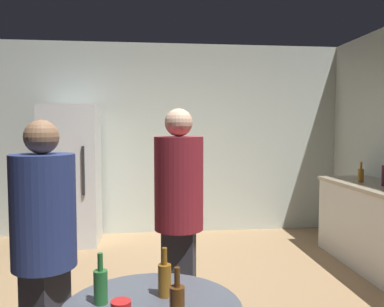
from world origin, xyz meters
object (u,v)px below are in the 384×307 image
(refrigerator, at_px, (71,175))
(beer_bottle_brown, at_px, (177,303))
(beer_bottle_green, at_px, (101,285))
(beer_bottle_on_counter, at_px, (361,175))
(person_in_maroon_shirt, at_px, (179,208))
(beer_bottle_amber, at_px, (165,279))
(person_in_navy_shirt, at_px, (44,241))

(refrigerator, bearing_deg, beer_bottle_brown, -73.05)
(refrigerator, bearing_deg, beer_bottle_green, -77.11)
(beer_bottle_on_counter, relative_size, person_in_maroon_shirt, 0.14)
(beer_bottle_green, bearing_deg, person_in_maroon_shirt, 65.81)
(beer_bottle_amber, xyz_separation_m, person_in_navy_shirt, (-0.63, 0.36, 0.09))
(beer_bottle_brown, xyz_separation_m, beer_bottle_green, (-0.33, 0.21, 0.00))
(beer_bottle_on_counter, xyz_separation_m, person_in_maroon_shirt, (-2.17, -1.46, -0.02))
(refrigerator, xyz_separation_m, beer_bottle_amber, (1.08, -3.41, -0.08))
(refrigerator, xyz_separation_m, beer_bottle_on_counter, (3.38, -1.06, 0.08))
(refrigerator, xyz_separation_m, person_in_maroon_shirt, (1.21, -2.51, 0.06))
(beer_bottle_green, height_order, person_in_maroon_shirt, person_in_maroon_shirt)
(beer_bottle_on_counter, distance_m, beer_bottle_green, 3.53)
(refrigerator, height_order, beer_bottle_green, refrigerator)
(beer_bottle_on_counter, height_order, person_in_navy_shirt, person_in_navy_shirt)
(beer_bottle_amber, distance_m, beer_bottle_brown, 0.26)
(beer_bottle_amber, bearing_deg, beer_bottle_on_counter, 45.66)
(person_in_navy_shirt, bearing_deg, beer_bottle_green, -23.90)
(beer_bottle_brown, relative_size, person_in_maroon_shirt, 0.14)
(refrigerator, relative_size, beer_bottle_on_counter, 7.83)
(beer_bottle_on_counter, xyz_separation_m, person_in_navy_shirt, (-2.93, -1.99, -0.07))
(beer_bottle_green, bearing_deg, beer_bottle_amber, 8.91)
(beer_bottle_green, bearing_deg, person_in_navy_shirt, 130.28)
(person_in_maroon_shirt, bearing_deg, beer_bottle_green, -9.44)
(beer_bottle_green, distance_m, person_in_maroon_shirt, 1.04)
(beer_bottle_on_counter, xyz_separation_m, beer_bottle_brown, (-2.26, -2.61, -0.17))
(person_in_maroon_shirt, bearing_deg, person_in_navy_shirt, -40.60)
(refrigerator, xyz_separation_m, beer_bottle_green, (0.79, -3.45, -0.08))
(person_in_navy_shirt, bearing_deg, refrigerator, 124.12)
(beer_bottle_green, distance_m, person_in_navy_shirt, 0.54)
(refrigerator, distance_m, beer_bottle_amber, 3.58)
(refrigerator, height_order, person_in_navy_shirt, refrigerator)
(beer_bottle_brown, height_order, person_in_navy_shirt, person_in_navy_shirt)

